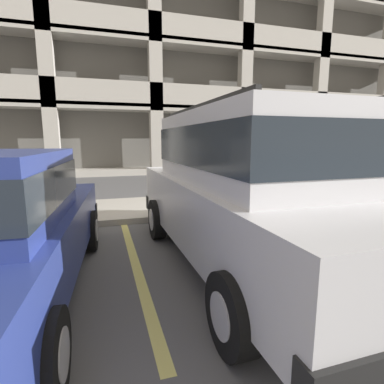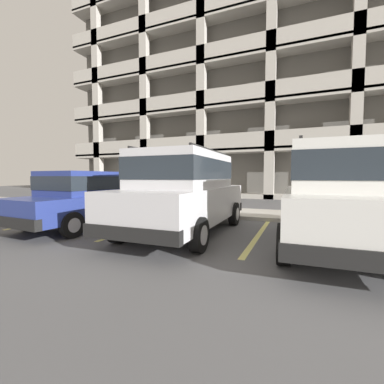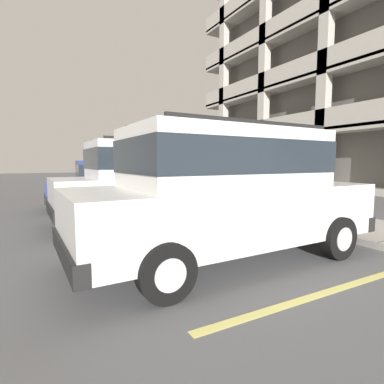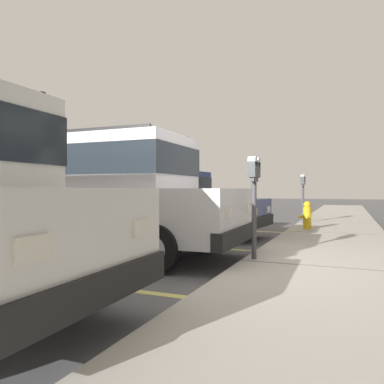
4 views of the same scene
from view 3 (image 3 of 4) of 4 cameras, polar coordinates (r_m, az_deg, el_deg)
The scene contains 9 objects.
ground_plane at distance 8.60m, azimuth 7.12°, elevation -4.67°, with size 80.00×80.00×0.10m.
sidewalk at distance 9.40m, azimuth 13.58°, elevation -3.23°, with size 40.00×2.20×0.12m.
parking_stall_lines at distance 6.55m, azimuth 5.19°, elevation -7.46°, with size 12.66×4.80×0.01m.
silver_suv at distance 7.54m, azimuth -7.52°, elevation 2.58°, with size 2.06×4.80×2.03m.
red_sedan at distance 10.26m, azimuth -14.38°, elevation 1.76°, with size 2.04×4.58×1.54m.
dark_hatchback at distance 4.61m, azimuth 6.54°, elevation 0.64°, with size 2.09×4.82×2.03m.
parking_meter_near at distance 8.82m, azimuth 8.39°, elevation 3.81°, with size 0.35×0.12×1.46m.
parking_meter_far at distance 14.33m, azimuth -6.93°, elevation 4.46°, with size 0.35×0.12×1.44m.
fire_hydrant at distance 12.84m, azimuth -2.70°, elevation 1.09°, with size 0.30×0.30×0.70m.
Camera 3 is at (6.86, -4.97, 1.49)m, focal length 28.00 mm.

